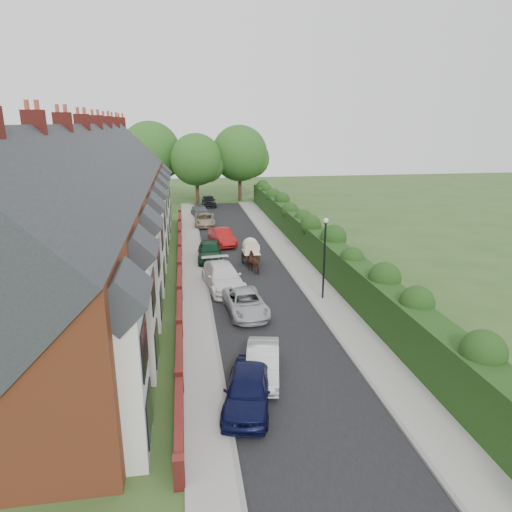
{
  "coord_description": "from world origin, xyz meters",
  "views": [
    {
      "loc": [
        -4.85,
        -21.43,
        10.58
      ],
      "look_at": [
        -0.35,
        6.76,
        2.2
      ],
      "focal_mm": 32.0,
      "sensor_mm": 36.0,
      "label": 1
    }
  ],
  "objects": [
    {
      "name": "horse_cart",
      "position": [
        0.09,
        11.89,
        1.17
      ],
      "size": [
        1.28,
        2.83,
        2.04
      ],
      "color": "black",
      "rests_on": "ground"
    },
    {
      "name": "ground",
      "position": [
        0.0,
        0.0,
        0.0
      ],
      "size": [
        140.0,
        140.0,
        0.0
      ],
      "primitive_type": "plane",
      "color": "#2D4C1E",
      "rests_on": "ground"
    },
    {
      "name": "car_red",
      "position": [
        -1.6,
        18.2,
        0.74
      ],
      "size": [
        2.39,
        4.68,
        1.47
      ],
      "primitive_type": "imported",
      "rotation": [
        0.0,
        0.0,
        0.2
      ],
      "color": "maroon",
      "rests_on": "ground"
    },
    {
      "name": "car_silver_b",
      "position": [
        -1.6,
        2.66,
        0.64
      ],
      "size": [
        2.49,
        4.77,
        1.28
      ],
      "primitive_type": "imported",
      "rotation": [
        0.0,
        0.0,
        0.08
      ],
      "color": "#B5B9BD",
      "rests_on": "ground"
    },
    {
      "name": "horse",
      "position": [
        0.09,
        9.99,
        0.74
      ],
      "size": [
        1.43,
        1.93,
        1.49
      ],
      "primitive_type": "imported",
      "rotation": [
        0.0,
        0.0,
        3.55
      ],
      "color": "#49261A",
      "rests_on": "ground"
    },
    {
      "name": "tree_far_right",
      "position": [
        3.39,
        42.08,
        6.31
      ],
      "size": [
        7.98,
        7.6,
        10.31
      ],
      "color": "#332316",
      "rests_on": "ground"
    },
    {
      "name": "pavement_hedge_side",
      "position": [
        3.6,
        11.0,
        0.06
      ],
      "size": [
        2.2,
        58.0,
        0.12
      ],
      "primitive_type": "cube",
      "color": "#9B9893",
      "rests_on": "ground"
    },
    {
      "name": "car_navy",
      "position": [
        -2.73,
        -6.2,
        0.74
      ],
      "size": [
        2.72,
        4.64,
        1.48
      ],
      "primitive_type": "imported",
      "rotation": [
        0.0,
        0.0,
        -0.24
      ],
      "color": "black",
      "rests_on": "ground"
    },
    {
      "name": "car_silver_a",
      "position": [
        -1.8,
        -4.2,
        0.65
      ],
      "size": [
        2.12,
        4.17,
        1.31
      ],
      "primitive_type": "imported",
      "rotation": [
        0.0,
        0.0,
        -0.19
      ],
      "color": "silver",
      "rests_on": "ground"
    },
    {
      "name": "terrace_row",
      "position": [
        -10.87,
        9.98,
        4.47
      ],
      "size": [
        9.05,
        40.5,
        11.5
      ],
      "color": "#9C4727",
      "rests_on": "ground"
    },
    {
      "name": "tree_far_left",
      "position": [
        -2.65,
        40.08,
        5.71
      ],
      "size": [
        7.14,
        6.8,
        9.29
      ],
      "color": "#332316",
      "rests_on": "ground"
    },
    {
      "name": "tree_far_back",
      "position": [
        -8.59,
        43.08,
        6.62
      ],
      "size": [
        8.4,
        8.0,
        10.82
      ],
      "color": "#332316",
      "rests_on": "ground"
    },
    {
      "name": "garden_wall_row",
      "position": [
        -5.35,
        10.0,
        0.46
      ],
      "size": [
        0.35,
        40.35,
        1.1
      ],
      "color": "maroon",
      "rests_on": "ground"
    },
    {
      "name": "car_beige",
      "position": [
        -2.73,
        26.43,
        0.64
      ],
      "size": [
        2.27,
        4.69,
        1.29
      ],
      "primitive_type": "imported",
      "rotation": [
        0.0,
        0.0,
        -0.03
      ],
      "color": "tan",
      "rests_on": "ground"
    },
    {
      "name": "kerb_house_side",
      "position": [
        -3.55,
        11.0,
        0.07
      ],
      "size": [
        0.18,
        58.0,
        0.13
      ],
      "primitive_type": "cube",
      "color": "gray",
      "rests_on": "ground"
    },
    {
      "name": "car_white",
      "position": [
        -2.52,
        7.0,
        0.79
      ],
      "size": [
        2.89,
        5.7,
        1.59
      ],
      "primitive_type": "imported",
      "rotation": [
        0.0,
        0.0,
        0.13
      ],
      "color": "white",
      "rests_on": "ground"
    },
    {
      "name": "car_black",
      "position": [
        -1.6,
        38.14,
        0.74
      ],
      "size": [
        1.8,
        4.34,
        1.47
      ],
      "primitive_type": "imported",
      "rotation": [
        0.0,
        0.0,
        0.01
      ],
      "color": "black",
      "rests_on": "ground"
    },
    {
      "name": "pavement_house_side",
      "position": [
        -4.35,
        11.0,
        0.06
      ],
      "size": [
        1.7,
        58.0,
        0.12
      ],
      "primitive_type": "cube",
      "color": "#9B9893",
      "rests_on": "ground"
    },
    {
      "name": "road",
      "position": [
        -0.5,
        11.0,
        0.01
      ],
      "size": [
        6.0,
        58.0,
        0.02
      ],
      "primitive_type": "cube",
      "color": "black",
      "rests_on": "ground"
    },
    {
      "name": "lamppost",
      "position": [
        3.4,
        4.0,
        3.3
      ],
      "size": [
        0.32,
        0.32,
        5.16
      ],
      "color": "black",
      "rests_on": "ground"
    },
    {
      "name": "hedge",
      "position": [
        5.4,
        11.0,
        1.6
      ],
      "size": [
        2.1,
        58.0,
        2.85
      ],
      "color": "#143611",
      "rests_on": "ground"
    },
    {
      "name": "car_grey",
      "position": [
        -3.0,
        31.23,
        0.63
      ],
      "size": [
        2.34,
        4.57,
        1.27
      ],
      "primitive_type": "imported",
      "rotation": [
        0.0,
        0.0,
        0.13
      ],
      "color": "#4F5256",
      "rests_on": "ground"
    },
    {
      "name": "kerb_hedge_side",
      "position": [
        2.55,
        11.0,
        0.07
      ],
      "size": [
        0.18,
        58.0,
        0.13
      ],
      "primitive_type": "cube",
      "color": "gray",
      "rests_on": "ground"
    },
    {
      "name": "car_green",
      "position": [
        -3.0,
        13.49,
        0.79
      ],
      "size": [
        2.09,
        4.71,
        1.58
      ],
      "primitive_type": "imported",
      "rotation": [
        0.0,
        0.0,
        -0.05
      ],
      "color": "#0F321C",
      "rests_on": "ground"
    }
  ]
}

